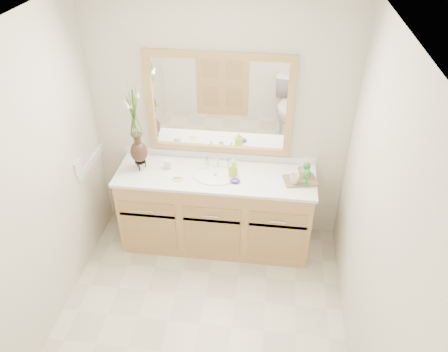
# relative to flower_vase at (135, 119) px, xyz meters

# --- Properties ---
(floor) EXTENTS (2.60, 2.60, 0.00)m
(floor) POSITION_rel_flower_vase_xyz_m (0.71, -1.03, -1.34)
(floor) COLOR beige
(floor) RESTS_ON ground
(ceiling) EXTENTS (2.40, 2.60, 0.02)m
(ceiling) POSITION_rel_flower_vase_xyz_m (0.71, -1.03, 1.06)
(ceiling) COLOR white
(ceiling) RESTS_ON wall_back
(wall_back) EXTENTS (2.40, 0.02, 2.40)m
(wall_back) POSITION_rel_flower_vase_xyz_m (0.71, 0.27, -0.14)
(wall_back) COLOR white
(wall_back) RESTS_ON floor
(wall_left) EXTENTS (0.02, 2.60, 2.40)m
(wall_left) POSITION_rel_flower_vase_xyz_m (-0.49, -1.03, -0.14)
(wall_left) COLOR white
(wall_left) RESTS_ON floor
(wall_right) EXTENTS (0.02, 2.60, 2.40)m
(wall_right) POSITION_rel_flower_vase_xyz_m (1.91, -1.03, -0.14)
(wall_right) COLOR white
(wall_right) RESTS_ON floor
(vanity) EXTENTS (1.80, 0.55, 0.80)m
(vanity) POSITION_rel_flower_vase_xyz_m (0.71, -0.02, -0.94)
(vanity) COLOR tan
(vanity) RESTS_ON floor
(counter) EXTENTS (1.84, 0.57, 0.03)m
(counter) POSITION_rel_flower_vase_xyz_m (0.71, -0.02, -0.53)
(counter) COLOR white
(counter) RESTS_ON vanity
(sink) EXTENTS (0.38, 0.34, 0.23)m
(sink) POSITION_rel_flower_vase_xyz_m (0.71, -0.03, -0.57)
(sink) COLOR white
(sink) RESTS_ON counter
(mirror) EXTENTS (1.32, 0.04, 0.97)m
(mirror) POSITION_rel_flower_vase_xyz_m (0.71, 0.25, 0.06)
(mirror) COLOR white
(mirror) RESTS_ON wall_back
(switch_plate) EXTENTS (0.02, 0.12, 0.12)m
(switch_plate) POSITION_rel_flower_vase_xyz_m (-0.48, -0.27, -0.36)
(switch_plate) COLOR white
(switch_plate) RESTS_ON wall_left
(flower_vase) EXTENTS (0.18, 0.18, 0.75)m
(flower_vase) POSITION_rel_flower_vase_xyz_m (0.00, 0.00, 0.00)
(flower_vase) COLOR black
(flower_vase) RESTS_ON counter
(tumbler) EXTENTS (0.07, 0.07, 0.09)m
(tumbler) POSITION_rel_flower_vase_xyz_m (0.26, 0.03, -0.47)
(tumbler) COLOR silver
(tumbler) RESTS_ON counter
(soap_dish) EXTENTS (0.10, 0.10, 0.03)m
(soap_dish) POSITION_rel_flower_vase_xyz_m (0.38, -0.12, -0.50)
(soap_dish) COLOR silver
(soap_dish) RESTS_ON counter
(soap_bottle) EXTENTS (0.07, 0.07, 0.15)m
(soap_bottle) POSITION_rel_flower_vase_xyz_m (0.87, -0.00, -0.44)
(soap_bottle) COLOR #A2DE34
(soap_bottle) RESTS_ON counter
(purple_dish) EXTENTS (0.11, 0.10, 0.03)m
(purple_dish) POSITION_rel_flower_vase_xyz_m (0.90, -0.12, -0.50)
(purple_dish) COLOR #522879
(purple_dish) RESTS_ON counter
(tray) EXTENTS (0.33, 0.26, 0.01)m
(tray) POSITION_rel_flower_vase_xyz_m (1.48, -0.03, -0.51)
(tray) COLOR brown
(tray) RESTS_ON counter
(mug_left) EXTENTS (0.10, 0.09, 0.09)m
(mug_left) POSITION_rel_flower_vase_xyz_m (1.42, -0.08, -0.45)
(mug_left) COLOR silver
(mug_left) RESTS_ON tray
(mug_right) EXTENTS (0.11, 0.11, 0.09)m
(mug_right) POSITION_rel_flower_vase_xyz_m (1.49, 0.03, -0.45)
(mug_right) COLOR silver
(mug_right) RESTS_ON tray
(goblet_front) EXTENTS (0.07, 0.07, 0.15)m
(goblet_front) POSITION_rel_flower_vase_xyz_m (1.53, -0.09, -0.39)
(goblet_front) COLOR #287A32
(goblet_front) RESTS_ON tray
(goblet_back) EXTENTS (0.07, 0.07, 0.15)m
(goblet_back) POSITION_rel_flower_vase_xyz_m (1.53, 0.03, -0.39)
(goblet_back) COLOR #287A32
(goblet_back) RESTS_ON tray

